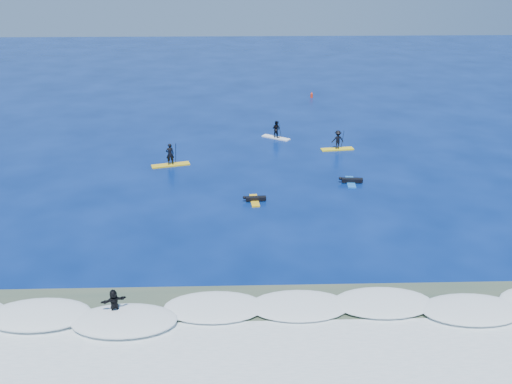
{
  "coord_description": "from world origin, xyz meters",
  "views": [
    {
      "loc": [
        -1.7,
        -32.02,
        15.71
      ],
      "look_at": [
        -0.66,
        3.04,
        0.6
      ],
      "focal_mm": 40.0,
      "sensor_mm": 36.0,
      "label": 1
    }
  ],
  "objects_px": {
    "prone_paddler_near": "(255,199)",
    "marker_buoy": "(312,95)",
    "sup_paddler_center": "(276,131)",
    "sup_paddler_right": "(338,141)",
    "prone_paddler_far": "(351,181)",
    "sup_paddler_left": "(170,158)",
    "wave_surfer": "(114,304)"
  },
  "relations": [
    {
      "from": "prone_paddler_near",
      "to": "marker_buoy",
      "type": "distance_m",
      "value": 29.31
    },
    {
      "from": "sup_paddler_center",
      "to": "marker_buoy",
      "type": "xyz_separation_m",
      "value": [
        4.95,
        14.73,
        -0.38
      ]
    },
    {
      "from": "sup_paddler_right",
      "to": "prone_paddler_far",
      "type": "relative_size",
      "value": 1.27
    },
    {
      "from": "sup_paddler_right",
      "to": "prone_paddler_far",
      "type": "xyz_separation_m",
      "value": [
        -0.2,
        -7.36,
        -0.6
      ]
    },
    {
      "from": "prone_paddler_far",
      "to": "sup_paddler_center",
      "type": "bearing_deg",
      "value": 28.6
    },
    {
      "from": "marker_buoy",
      "to": "sup_paddler_left",
      "type": "bearing_deg",
      "value": -122.48
    },
    {
      "from": "sup_paddler_center",
      "to": "sup_paddler_right",
      "type": "relative_size",
      "value": 0.9
    },
    {
      "from": "prone_paddler_far",
      "to": "wave_surfer",
      "type": "relative_size",
      "value": 1.15
    },
    {
      "from": "prone_paddler_near",
      "to": "marker_buoy",
      "type": "bearing_deg",
      "value": -18.69
    },
    {
      "from": "sup_paddler_right",
      "to": "prone_paddler_near",
      "type": "relative_size",
      "value": 1.39
    },
    {
      "from": "sup_paddler_right",
      "to": "sup_paddler_left",
      "type": "bearing_deg",
      "value": -173.17
    },
    {
      "from": "wave_surfer",
      "to": "marker_buoy",
      "type": "distance_m",
      "value": 43.63
    },
    {
      "from": "wave_surfer",
      "to": "sup_paddler_center",
      "type": "bearing_deg",
      "value": 48.96
    },
    {
      "from": "sup_paddler_left",
      "to": "sup_paddler_right",
      "type": "height_order",
      "value": "sup_paddler_left"
    },
    {
      "from": "sup_paddler_left",
      "to": "wave_surfer",
      "type": "xyz_separation_m",
      "value": [
        -0.37,
        -19.94,
        0.13
      ]
    },
    {
      "from": "sup_paddler_center",
      "to": "prone_paddler_far",
      "type": "bearing_deg",
      "value": -31.52
    },
    {
      "from": "wave_surfer",
      "to": "prone_paddler_near",
      "type": "bearing_deg",
      "value": 40.17
    },
    {
      "from": "sup_paddler_center",
      "to": "prone_paddler_far",
      "type": "distance_m",
      "value": 11.66
    },
    {
      "from": "prone_paddler_near",
      "to": "wave_surfer",
      "type": "distance_m",
      "value": 14.6
    },
    {
      "from": "sup_paddler_right",
      "to": "wave_surfer",
      "type": "relative_size",
      "value": 1.45
    },
    {
      "from": "sup_paddler_left",
      "to": "prone_paddler_far",
      "type": "relative_size",
      "value": 1.37
    },
    {
      "from": "sup_paddler_left",
      "to": "marker_buoy",
      "type": "relative_size",
      "value": 4.39
    },
    {
      "from": "marker_buoy",
      "to": "prone_paddler_near",
      "type": "bearing_deg",
      "value": -104.31
    },
    {
      "from": "sup_paddler_right",
      "to": "prone_paddler_far",
      "type": "distance_m",
      "value": 7.39
    },
    {
      "from": "sup_paddler_center",
      "to": "prone_paddler_far",
      "type": "relative_size",
      "value": 1.14
    },
    {
      "from": "sup_paddler_left",
      "to": "prone_paddler_far",
      "type": "distance_m",
      "value": 14.01
    },
    {
      "from": "sup_paddler_left",
      "to": "sup_paddler_center",
      "type": "height_order",
      "value": "sup_paddler_left"
    },
    {
      "from": "sup_paddler_left",
      "to": "prone_paddler_near",
      "type": "distance_m",
      "value": 9.49
    },
    {
      "from": "sup_paddler_right",
      "to": "sup_paddler_center",
      "type": "bearing_deg",
      "value": 139.51
    },
    {
      "from": "prone_paddler_far",
      "to": "wave_surfer",
      "type": "bearing_deg",
      "value": 143.63
    },
    {
      "from": "sup_paddler_right",
      "to": "prone_paddler_near",
      "type": "bearing_deg",
      "value": -132.03
    },
    {
      "from": "sup_paddler_center",
      "to": "sup_paddler_right",
      "type": "bearing_deg",
      "value": 1.01
    }
  ]
}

